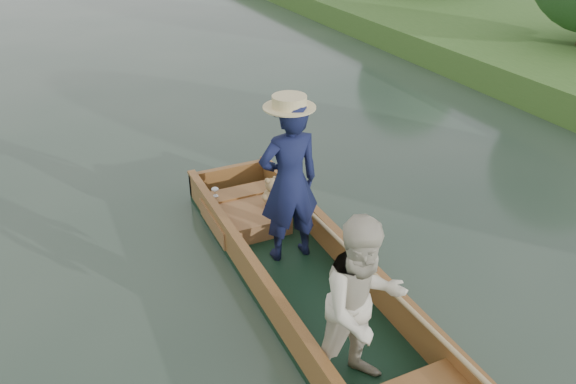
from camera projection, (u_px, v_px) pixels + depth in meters
name	position (u px, v px, depth m)	size (l,w,h in m)	color
ground	(313.00, 300.00, 5.70)	(120.00, 120.00, 0.00)	#283D30
punt	(312.00, 256.00, 5.34)	(1.13, 5.00, 1.91)	black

